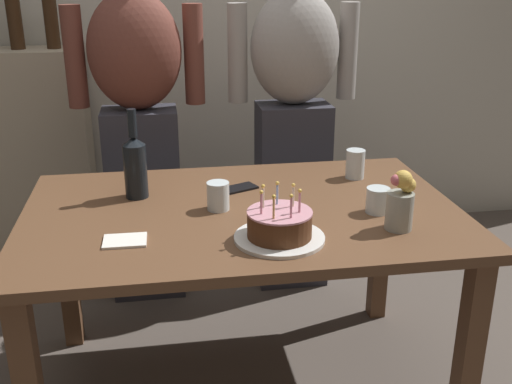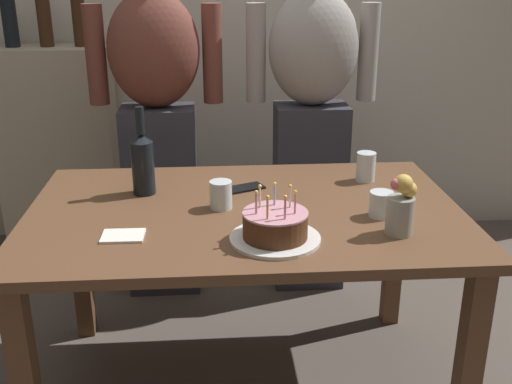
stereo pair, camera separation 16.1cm
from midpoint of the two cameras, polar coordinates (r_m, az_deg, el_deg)
back_wall at (r=3.50m, az=-6.44°, el=16.62°), size 5.20×0.10×2.60m
dining_table at (r=2.14m, az=-3.44°, el=-4.03°), size 1.50×0.96×0.74m
birthday_cake at (r=1.85m, az=-0.27°, el=-3.32°), size 0.28×0.28×0.17m
water_glass_near at (r=2.09m, az=-5.79°, el=-0.41°), size 0.08×0.08×0.10m
water_glass_far at (r=2.08m, az=9.19°, el=-0.80°), size 0.08×0.08×0.09m
water_glass_side at (r=2.41m, az=7.41°, el=2.60°), size 0.07×0.07×0.11m
wine_bottle at (r=2.23m, az=-13.32°, el=2.47°), size 0.08×0.08×0.33m
cell_phone at (r=2.29m, az=-3.73°, el=0.31°), size 0.16×0.12×0.01m
napkin_stack at (r=1.91m, az=-14.58°, el=-4.50°), size 0.13×0.10×0.01m
flower_vase at (r=1.95m, az=11.13°, el=-1.01°), size 0.09×0.09×0.20m
person_man_bearded at (r=2.84m, az=-12.52°, el=6.66°), size 0.61×0.27×1.66m
person_woman_cardigan at (r=2.89m, az=1.94°, el=7.36°), size 0.61×0.27×1.66m
shelf_cabinet at (r=3.49m, az=-21.48°, el=3.27°), size 0.61×0.30×1.43m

